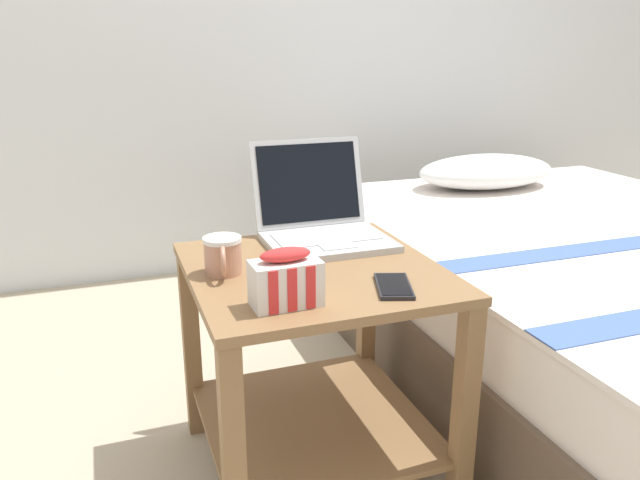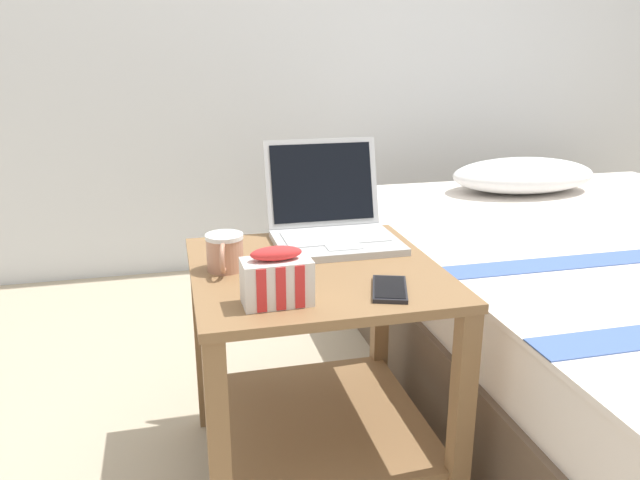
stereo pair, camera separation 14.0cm
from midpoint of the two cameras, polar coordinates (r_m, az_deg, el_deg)
name	(u,v)px [view 2 (the right image)]	position (r m, az deg, el deg)	size (l,w,h in m)	color
ground_plane	(316,467)	(1.74, 2.08, -20.09)	(8.00, 8.00, 0.00)	tan
back_wall	(231,0)	(2.98, -6.73, 20.99)	(8.00, 0.05, 2.50)	silver
bed	(636,307)	(2.32, 28.49, -5.44)	(1.56, 2.04, 0.60)	brown
bedside_table	(316,343)	(1.55, 2.23, -9.47)	(0.58, 0.60, 0.56)	olive
laptop	(331,222)	(1.66, 3.48, 1.64)	(0.32, 0.32, 0.25)	#B7BABC
mug_front_left	(225,250)	(1.44, -5.97, -1.00)	(0.09, 0.12, 0.09)	tan
snack_bag	(277,279)	(1.25, -0.76, -3.61)	(0.14, 0.08, 0.12)	silver
cell_phone	(390,289)	(1.34, 9.38, -4.48)	(0.11, 0.16, 0.01)	black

